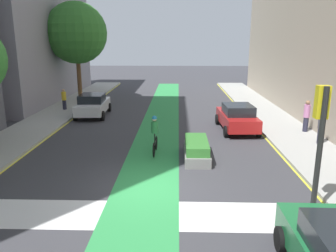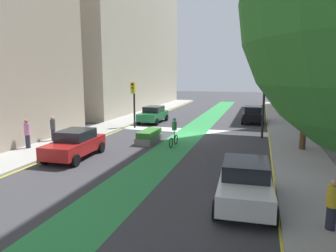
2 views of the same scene
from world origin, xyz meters
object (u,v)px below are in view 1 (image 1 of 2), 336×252
traffic_signal_near_right (320,127)px  pedestrian_sidewalk_right_b (321,127)px  pedestrian_sidewalk_right_a (306,116)px  median_planter (197,150)px  cyclist_in_lane (155,134)px  pedestrian_sidewalk_left_a (64,99)px  street_tree_far (76,33)px  car_red_right_far (237,117)px  car_white_left_far (93,105)px

traffic_signal_near_right → pedestrian_sidewalk_right_b: bearing=66.2°
pedestrian_sidewalk_right_a → median_planter: size_ratio=0.64×
pedestrian_sidewalk_right_b → median_planter: size_ratio=0.61×
cyclist_in_lane → pedestrian_sidewalk_right_b: cyclist_in_lane is taller
traffic_signal_near_right → median_planter: (-3.24, 4.99, -2.39)m
pedestrian_sidewalk_left_a → street_tree_far: size_ratio=0.19×
pedestrian_sidewalk_right_a → street_tree_far: (-15.75, 9.89, 4.71)m
pedestrian_sidewalk_left_a → pedestrian_sidewalk_right_b: pedestrian_sidewalk_right_b is taller
car_red_right_far → cyclist_in_lane: bearing=-136.3°
pedestrian_sidewalk_right_a → pedestrian_sidewalk_left_a: size_ratio=1.17×
car_red_right_far → pedestrian_sidewalk_right_b: bearing=-39.1°
pedestrian_sidewalk_right_b → pedestrian_sidewalk_left_a: bearing=152.6°
traffic_signal_near_right → pedestrian_sidewalk_right_b: (3.06, 6.96, -1.78)m
car_red_right_far → cyclist_in_lane: cyclist_in_lane is taller
pedestrian_sidewalk_left_a → street_tree_far: bearing=89.3°
pedestrian_sidewalk_right_b → street_tree_far: bearing=142.0°
car_red_right_far → street_tree_far: size_ratio=0.52×
pedestrian_sidewalk_left_a → car_white_left_far: bearing=-30.7°
street_tree_far → median_planter: bearing=-56.6°
cyclist_in_lane → median_planter: (1.93, -0.57, -0.57)m
traffic_signal_near_right → car_white_left_far: bearing=126.6°
car_white_left_far → pedestrian_sidewalk_right_a: size_ratio=2.39×
traffic_signal_near_right → car_red_right_far: size_ratio=0.93×
car_white_left_far → cyclist_in_lane: (4.92, -8.04, 0.17)m
traffic_signal_near_right → cyclist_in_lane: traffic_signal_near_right is taller
traffic_signal_near_right → pedestrian_sidewalk_left_a: (-12.63, 15.10, -1.87)m
pedestrian_sidewalk_right_a → pedestrian_sidewalk_left_a: 16.85m
pedestrian_sidewalk_right_b → pedestrian_sidewalk_right_a: bearing=87.1°
car_red_right_far → car_white_left_far: bearing=158.9°
cyclist_in_lane → pedestrian_sidewalk_right_b: bearing=9.7°
car_red_right_far → pedestrian_sidewalk_right_b: (3.66, -2.97, 0.21)m
street_tree_far → traffic_signal_near_right: bearing=-56.7°
pedestrian_sidewalk_right_b → cyclist_in_lane: bearing=-170.3°
car_red_right_far → pedestrian_sidewalk_right_a: 3.84m
car_white_left_far → median_planter: (6.85, -8.61, -0.40)m
car_red_right_far → traffic_signal_near_right: bearing=-86.6°
car_white_left_far → cyclist_in_lane: bearing=-58.5°
car_white_left_far → median_planter: size_ratio=1.54×
traffic_signal_near_right → car_red_right_far: traffic_signal_near_right is taller
car_red_right_far → pedestrian_sidewalk_left_a: size_ratio=2.79×
pedestrian_sidewalk_right_a → traffic_signal_near_right: bearing=-108.9°
car_red_right_far → street_tree_far: (-11.98, 9.23, 4.98)m
pedestrian_sidewalk_left_a → median_planter: pedestrian_sidewalk_left_a is taller
car_white_left_far → median_planter: bearing=-51.5°
pedestrian_sidewalk_right_b → car_white_left_far: bearing=153.2°
car_red_right_far → pedestrian_sidewalk_right_b: pedestrian_sidewalk_right_b is taller
median_planter → street_tree_far: bearing=123.4°
car_white_left_far → cyclist_in_lane: cyclist_in_lane is taller
cyclist_in_lane → pedestrian_sidewalk_right_b: (8.23, 1.40, 0.04)m
pedestrian_sidewalk_right_a → pedestrian_sidewalk_right_b: size_ratio=1.06×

